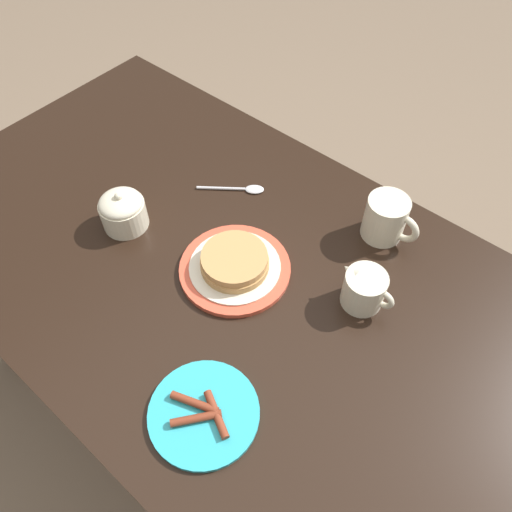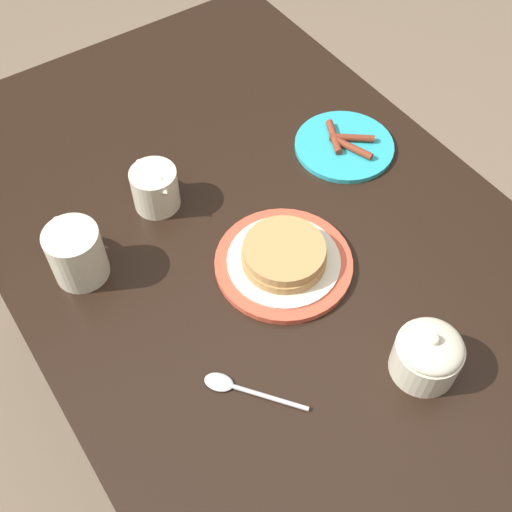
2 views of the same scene
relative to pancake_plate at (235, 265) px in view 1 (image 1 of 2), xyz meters
name	(u,v)px [view 1 (image 1 of 2)]	position (x,y,z in m)	size (l,w,h in m)	color
ground_plane	(237,402)	(-0.02, -0.01, -0.77)	(8.00, 8.00, 0.00)	#7A6651
dining_table	(229,297)	(-0.02, -0.01, -0.13)	(1.51, 0.84, 0.75)	black
pancake_plate	(235,265)	(0.00, 0.00, 0.00)	(0.23, 0.23, 0.05)	#DB5138
side_plate_bacon	(204,413)	(0.16, -0.26, -0.01)	(0.19, 0.19, 0.02)	#2DADBC
coffee_mug	(387,218)	(0.18, 0.28, 0.03)	(0.12, 0.09, 0.10)	beige
creamer_pitcher	(364,289)	(0.24, 0.11, 0.02)	(0.12, 0.08, 0.09)	beige
sugar_bowl	(123,211)	(-0.27, -0.06, 0.02)	(0.10, 0.10, 0.10)	beige
spoon	(243,189)	(-0.14, 0.19, -0.02)	(0.14, 0.11, 0.01)	silver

